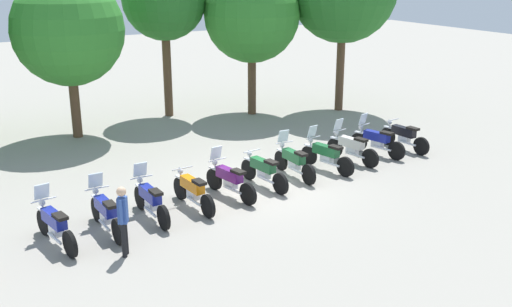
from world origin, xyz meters
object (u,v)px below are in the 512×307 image
Objects in this scene: motorcycle_9 at (377,140)px; tree_3 at (252,15)px; person_0 at (123,216)px; motorcycle_6 at (294,161)px; motorcycle_10 at (404,136)px; motorcycle_3 at (193,190)px; motorcycle_2 at (150,200)px; motorcycle_7 at (326,155)px; motorcycle_8 at (351,147)px; motorcycle_1 at (106,212)px; motorcycle_4 at (229,180)px; motorcycle_5 at (263,170)px; motorcycle_0 at (55,225)px; tree_1 at (68,30)px.

tree_3 is (-0.92, 7.29, 3.77)m from motorcycle_9.
person_0 is at bearing -130.82° from tree_3.
motorcycle_10 is at bearing -85.27° from motorcycle_6.
motorcycle_3 is 7.52m from motorcycle_9.
motorcycle_2 is at bearing -131.75° from tree_3.
person_0 reaches higher than motorcycle_7.
motorcycle_10 is at bearing -85.15° from motorcycle_2.
motorcycle_10 is at bearing -96.69° from motorcycle_8.
motorcycle_10 is 1.31× the size of person_0.
motorcycle_4 is (3.71, 0.60, 0.00)m from motorcycle_1.
motorcycle_8 is at bearing -88.90° from motorcycle_5.
motorcycle_4 is at bearing 93.30° from motorcycle_5.
motorcycle_7 is at bearing -84.74° from motorcycle_1.
motorcycle_2 is 1.02× the size of motorcycle_9.
tree_3 reaches higher than motorcycle_7.
motorcycle_5 is at bearing 83.80° from motorcycle_7.
motorcycle_3 is 1.01× the size of motorcycle_4.
motorcycle_9 is at bearing -88.96° from motorcycle_5.
motorcycle_2 is 1.00× the size of motorcycle_10.
motorcycle_8 is at bearing -90.09° from motorcycle_7.
person_0 reaches higher than motorcycle_0.
tree_1 is 0.96× the size of tree_3.
motorcycle_2 is 1.00× the size of motorcycle_5.
motorcycle_1 is 1.00× the size of motorcycle_2.
motorcycle_0 is at bearing 83.66° from motorcycle_9.
motorcycle_6 is (4.95, 0.88, 0.00)m from motorcycle_2.
motorcycle_7 reaches higher than motorcycle_10.
motorcycle_7 is (3.71, 0.54, 0.00)m from motorcycle_4.
motorcycle_6 is at bearing -109.65° from tree_3.
motorcycle_8 is (1.24, 0.28, 0.00)m from motorcycle_7.
motorcycle_4 is at bearing 59.39° from person_0.
motorcycle_1 is at bearing 88.14° from motorcycle_8.
motorcycle_2 and motorcycle_6 have the same top height.
tree_1 is at bearing -12.16° from motorcycle_1.
motorcycle_5 is at bearing -83.82° from motorcycle_1.
tree_3 is at bearing -42.53° from motorcycle_3.
motorcycle_0 is 0.99× the size of motorcycle_1.
motorcycle_6 is at bearing -83.72° from motorcycle_3.
motorcycle_1 is 13.18m from tree_3.
person_0 is at bearing -97.36° from tree_1.
motorcycle_4 is 0.99× the size of motorcycle_5.
motorcycle_7 is at bearing 91.78° from motorcycle_8.
tree_1 is at bearing 16.11° from motorcycle_5.
motorcycle_4 is at bearing -84.32° from motorcycle_1.
tree_1 is (-1.11, 8.56, 3.52)m from motorcycle_3.
tree_3 is (7.60, -0.02, 0.26)m from tree_1.
tree_1 is (-4.82, 7.80, 3.51)m from motorcycle_6.
motorcycle_4 is (4.95, 0.74, 0.00)m from motorcycle_0.
motorcycle_5 is at bearing 83.57° from motorcycle_9.
motorcycle_2 is at bearing 83.73° from motorcycle_9.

